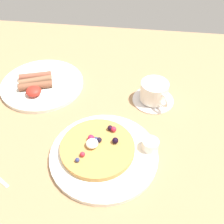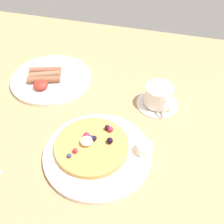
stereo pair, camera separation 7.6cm
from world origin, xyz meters
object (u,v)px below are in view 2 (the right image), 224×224
(coffee_saucer, at_px, (157,103))
(pancake_plate, at_px, (98,154))
(syrup_ramekin, at_px, (145,148))
(breakfast_plate, at_px, (51,79))
(coffee_cup, at_px, (159,95))

(coffee_saucer, bearing_deg, pancake_plate, -117.23)
(syrup_ramekin, bearing_deg, breakfast_plate, 147.95)
(pancake_plate, relative_size, breakfast_plate, 1.02)
(pancake_plate, bearing_deg, coffee_cup, 62.49)
(pancake_plate, height_order, breakfast_plate, same)
(syrup_ramekin, height_order, breakfast_plate, syrup_ramekin)
(syrup_ramekin, bearing_deg, pancake_plate, -164.38)
(pancake_plate, relative_size, syrup_ramekin, 6.48)
(syrup_ramekin, distance_m, coffee_cup, 0.21)
(syrup_ramekin, relative_size, coffee_saucer, 0.33)
(coffee_saucer, bearing_deg, breakfast_plate, 175.93)
(coffee_cup, bearing_deg, breakfast_plate, 175.74)
(pancake_plate, bearing_deg, syrup_ramekin, 15.62)
(syrup_ramekin, height_order, coffee_saucer, syrup_ramekin)
(syrup_ramekin, relative_size, coffee_cup, 0.41)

